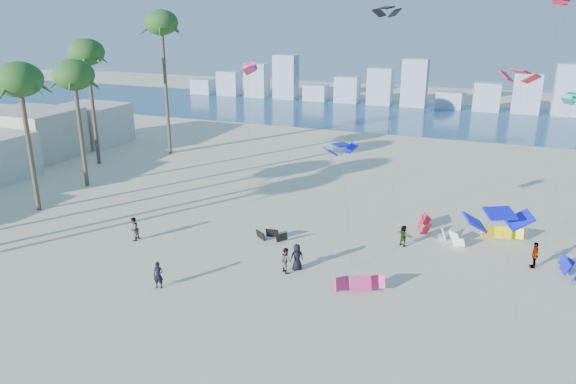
% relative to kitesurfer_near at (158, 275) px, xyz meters
% --- Properties ---
extents(ground, '(220.00, 220.00, 0.00)m').
position_rel_kitesurfer_near_xyz_m(ground, '(2.52, -7.98, -0.87)').
color(ground, beige).
rests_on(ground, ground).
extents(ocean, '(220.00, 220.00, 0.00)m').
position_rel_kitesurfer_near_xyz_m(ocean, '(2.52, 64.02, -0.86)').
color(ocean, navy).
rests_on(ocean, ground).
extents(kitesurfer_near, '(0.73, 0.58, 1.74)m').
position_rel_kitesurfer_near_xyz_m(kitesurfer_near, '(0.00, 0.00, 0.00)').
color(kitesurfer_near, black).
rests_on(kitesurfer_near, ground).
extents(kitesurfer_mid, '(1.06, 1.04, 1.72)m').
position_rel_kitesurfer_near_xyz_m(kitesurfer_mid, '(6.58, 4.94, -0.01)').
color(kitesurfer_mid, gray).
rests_on(kitesurfer_mid, ground).
extents(kitesurfers_far, '(33.13, 17.92, 1.85)m').
position_rel_kitesurfer_near_xyz_m(kitesurfers_far, '(13.32, 8.31, 0.01)').
color(kitesurfers_far, black).
rests_on(kitesurfers_far, ground).
extents(grounded_kites, '(22.27, 14.68, 1.02)m').
position_rel_kitesurfer_near_xyz_m(grounded_kites, '(15.41, 11.40, -0.40)').
color(grounded_kites, black).
rests_on(grounded_kites, ground).
extents(flying_kites, '(35.43, 37.40, 18.40)m').
position_rel_kitesurfer_near_xyz_m(flying_kites, '(17.83, 15.99, 10.41)').
color(flying_kites, '#0E13EE').
rests_on(flying_kites, ground).
extents(palm_row, '(8.98, 44.80, 16.64)m').
position_rel_kitesurfer_near_xyz_m(palm_row, '(-19.58, 8.20, 10.83)').
color(palm_row, brown).
rests_on(palm_row, ground).
extents(distant_skyline, '(85.00, 3.00, 8.40)m').
position_rel_kitesurfer_near_xyz_m(distant_skyline, '(1.34, 74.02, 2.22)').
color(distant_skyline, '#9EADBF').
rests_on(distant_skyline, ground).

